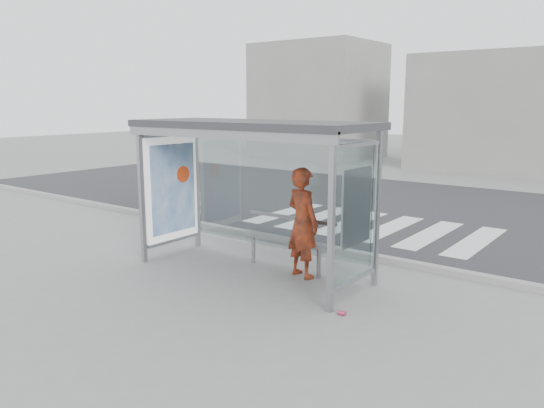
% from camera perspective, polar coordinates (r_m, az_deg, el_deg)
% --- Properties ---
extents(ground, '(80.00, 80.00, 0.00)m').
position_cam_1_polar(ground, '(9.32, -2.22, -7.38)').
color(ground, slate).
rests_on(ground, ground).
extents(road, '(30.00, 10.00, 0.01)m').
position_cam_1_polar(road, '(15.22, 14.70, -0.54)').
color(road, '#28282B').
rests_on(road, ground).
extents(curb, '(30.00, 0.18, 0.12)m').
position_cam_1_polar(curb, '(10.82, 4.34, -4.48)').
color(curb, gray).
rests_on(curb, ground).
extents(crosswalk, '(5.55, 3.00, 0.00)m').
position_cam_1_polar(crosswalk, '(12.99, 10.45, -2.30)').
color(crosswalk, silver).
rests_on(crosswalk, ground).
extents(bus_shelter, '(4.25, 1.65, 2.62)m').
position_cam_1_polar(bus_shelter, '(9.19, -3.87, 5.01)').
color(bus_shelter, gray).
rests_on(bus_shelter, ground).
extents(building_left, '(6.00, 5.00, 6.00)m').
position_cam_1_polar(building_left, '(29.35, 5.01, 10.96)').
color(building_left, gray).
rests_on(building_left, ground).
extents(building_center, '(8.00, 5.00, 5.00)m').
position_cam_1_polar(building_center, '(25.48, 24.64, 8.94)').
color(building_center, gray).
rests_on(building_center, ground).
extents(person, '(0.78, 0.62, 1.87)m').
position_cam_1_polar(person, '(8.89, 3.31, -2.02)').
color(person, orange).
rests_on(person, ground).
extents(bench, '(1.82, 0.32, 0.94)m').
position_cam_1_polar(bench, '(9.33, 1.48, -3.79)').
color(bench, slate).
rests_on(bench, ground).
extents(soda_can, '(0.12, 0.07, 0.06)m').
position_cam_1_polar(soda_can, '(7.60, 7.50, -11.55)').
color(soda_can, '#CB3B6B').
rests_on(soda_can, ground).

